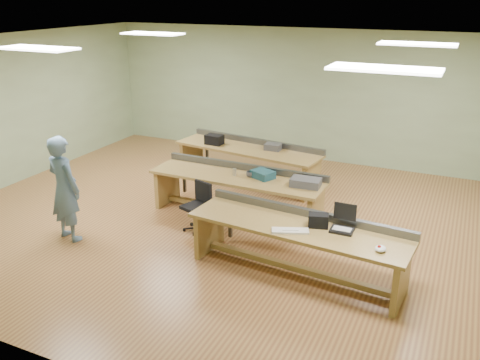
# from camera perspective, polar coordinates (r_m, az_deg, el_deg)

# --- Properties ---
(floor) EXTENTS (10.00, 10.00, 0.00)m
(floor) POSITION_cam_1_polar(r_m,az_deg,el_deg) (8.82, -0.51, -4.77)
(floor) COLOR #A3743D
(floor) RESTS_ON ground
(ceiling) EXTENTS (10.00, 10.00, 0.00)m
(ceiling) POSITION_cam_1_polar(r_m,az_deg,el_deg) (8.02, -0.58, 15.02)
(ceiling) COLOR silver
(ceiling) RESTS_ON wall_back
(wall_back) EXTENTS (10.00, 0.04, 3.00)m
(wall_back) POSITION_cam_1_polar(r_m,az_deg,el_deg) (11.94, 7.76, 9.37)
(wall_back) COLOR #99B589
(wall_back) RESTS_ON floor
(wall_front) EXTENTS (10.00, 0.04, 3.00)m
(wall_front) POSITION_cam_1_polar(r_m,az_deg,el_deg) (5.20, -19.76, -6.64)
(wall_front) COLOR #99B589
(wall_front) RESTS_ON floor
(wall_left) EXTENTS (0.04, 8.00, 3.00)m
(wall_left) POSITION_cam_1_polar(r_m,az_deg,el_deg) (11.30, -24.34, 7.12)
(wall_left) COLOR #99B589
(wall_left) RESTS_ON floor
(fluor_panels) EXTENTS (6.20, 3.50, 0.03)m
(fluor_panels) POSITION_cam_1_polar(r_m,az_deg,el_deg) (8.02, -0.58, 14.80)
(fluor_panels) COLOR white
(fluor_panels) RESTS_ON ceiling
(workbench_front) EXTENTS (3.15, 1.10, 0.86)m
(workbench_front) POSITION_cam_1_polar(r_m,az_deg,el_deg) (7.11, 6.54, -6.42)
(workbench_front) COLOR #9D7C42
(workbench_front) RESTS_ON floor
(workbench_mid) EXTENTS (3.11, 0.87, 0.86)m
(workbench_mid) POSITION_cam_1_polar(r_m,az_deg,el_deg) (8.89, -0.27, -0.62)
(workbench_mid) COLOR #9D7C42
(workbench_mid) RESTS_ON floor
(workbench_back) EXTENTS (3.18, 1.23, 0.86)m
(workbench_back) POSITION_cam_1_polar(r_m,az_deg,el_deg) (10.47, 0.95, 2.67)
(workbench_back) COLOR #9D7C42
(workbench_back) RESTS_ON floor
(person) EXTENTS (0.70, 0.53, 1.72)m
(person) POSITION_cam_1_polar(r_m,az_deg,el_deg) (8.41, -19.12, -0.91)
(person) COLOR #6280A0
(person) RESTS_ON floor
(laptop_base) EXTENTS (0.31, 0.25, 0.03)m
(laptop_base) POSITION_cam_1_polar(r_m,az_deg,el_deg) (6.94, 11.37, -5.55)
(laptop_base) COLOR black
(laptop_base) RESTS_ON workbench_front
(laptop_screen) EXTENTS (0.30, 0.02, 0.24)m
(laptop_screen) POSITION_cam_1_polar(r_m,az_deg,el_deg) (6.95, 11.72, -3.49)
(laptop_screen) COLOR black
(laptop_screen) RESTS_ON laptop_base
(keyboard) EXTENTS (0.52, 0.34, 0.03)m
(keyboard) POSITION_cam_1_polar(r_m,az_deg,el_deg) (6.83, 5.66, -5.70)
(keyboard) COLOR beige
(keyboard) RESTS_ON workbench_front
(trackball_mouse) EXTENTS (0.19, 0.20, 0.07)m
(trackball_mouse) POSITION_cam_1_polar(r_m,az_deg,el_deg) (6.54, 15.51, -7.43)
(trackball_mouse) COLOR white
(trackball_mouse) RESTS_ON workbench_front
(camera_bag) EXTENTS (0.31, 0.24, 0.18)m
(camera_bag) POSITION_cam_1_polar(r_m,az_deg,el_deg) (6.98, 8.79, -4.51)
(camera_bag) COLOR black
(camera_bag) RESTS_ON workbench_front
(task_chair) EXTENTS (0.56, 0.56, 0.82)m
(task_chair) POSITION_cam_1_polar(r_m,az_deg,el_deg) (8.47, -4.77, -3.73)
(task_chair) COLOR black
(task_chair) RESTS_ON floor
(parts_bin_teal) EXTENTS (0.45, 0.40, 0.13)m
(parts_bin_teal) POSITION_cam_1_polar(r_m,az_deg,el_deg) (8.69, 2.58, 0.64)
(parts_bin_teal) COLOR #163D49
(parts_bin_teal) RESTS_ON workbench_mid
(parts_bin_grey) EXTENTS (0.51, 0.34, 0.13)m
(parts_bin_grey) POSITION_cam_1_polar(r_m,az_deg,el_deg) (8.39, 7.39, -0.27)
(parts_bin_grey) COLOR #3E3D40
(parts_bin_grey) RESTS_ON workbench_mid
(mug) EXTENTS (0.15, 0.15, 0.10)m
(mug) POSITION_cam_1_polar(r_m,az_deg,el_deg) (8.74, 1.09, 0.65)
(mug) COLOR #3E3D40
(mug) RESTS_ON workbench_mid
(drinks_can) EXTENTS (0.08, 0.08, 0.12)m
(drinks_can) POSITION_cam_1_polar(r_m,az_deg,el_deg) (8.81, -0.62, 0.90)
(drinks_can) COLOR #B4B5B9
(drinks_can) RESTS_ON workbench_mid
(storage_box_back) EXTENTS (0.36, 0.27, 0.20)m
(storage_box_back) POSITION_cam_1_polar(r_m,az_deg,el_deg) (10.63, -2.90, 4.56)
(storage_box_back) COLOR black
(storage_box_back) RESTS_ON workbench_back
(tray_back) EXTENTS (0.32, 0.24, 0.13)m
(tray_back) POSITION_cam_1_polar(r_m,az_deg,el_deg) (10.26, 3.72, 3.74)
(tray_back) COLOR #3E3D40
(tray_back) RESTS_ON workbench_back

